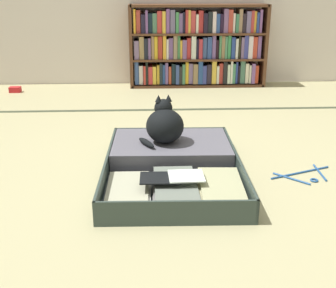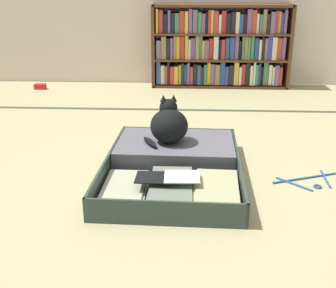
{
  "view_description": "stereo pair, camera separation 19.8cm",
  "coord_description": "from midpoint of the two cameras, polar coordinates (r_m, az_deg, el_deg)",
  "views": [
    {
      "loc": [
        -0.17,
        -1.93,
        0.93
      ],
      "look_at": [
        -0.07,
        0.08,
        0.19
      ],
      "focal_mm": 46.09,
      "sensor_mm": 36.0,
      "label": 1
    },
    {
      "loc": [
        0.03,
        -1.93,
        0.93
      ],
      "look_at": [
        -0.07,
        0.08,
        0.19
      ],
      "focal_mm": 46.09,
      "sensor_mm": 36.0,
      "label": 2
    }
  ],
  "objects": [
    {
      "name": "ground_plane",
      "position": [
        2.14,
        4.57,
        -5.52
      ],
      "size": [
        10.0,
        10.0,
        0.0
      ],
      "primitive_type": "plane",
      "color": "tan"
    },
    {
      "name": "tatami_border",
      "position": [
        3.44,
        4.02,
        4.51
      ],
      "size": [
        4.8,
        0.05,
        0.0
      ],
      "color": "#3D4531",
      "rests_on": "ground_plane"
    },
    {
      "name": "bookshelf",
      "position": [
        4.25,
        8.26,
        12.5
      ],
      "size": [
        1.31,
        0.24,
        0.77
      ],
      "color": "brown",
      "rests_on": "ground_plane"
    },
    {
      "name": "open_suitcase",
      "position": [
        2.28,
        3.45,
        -2.58
      ],
      "size": [
        0.7,
        0.98,
        0.11
      ],
      "color": "#313F3A",
      "rests_on": "ground_plane"
    },
    {
      "name": "black_cat",
      "position": [
        2.36,
        2.49,
        2.54
      ],
      "size": [
        0.27,
        0.25,
        0.26
      ],
      "color": "black",
      "rests_on": "open_suitcase"
    },
    {
      "name": "clothes_hanger",
      "position": [
        2.32,
        20.52,
        -4.63
      ],
      "size": [
        0.35,
        0.25,
        0.01
      ],
      "color": "#255496",
      "rests_on": "ground_plane"
    },
    {
      "name": "small_red_pouch",
      "position": [
        4.3,
        -15.3,
        7.34
      ],
      "size": [
        0.1,
        0.07,
        0.05
      ],
      "color": "red",
      "rests_on": "ground_plane"
    }
  ]
}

